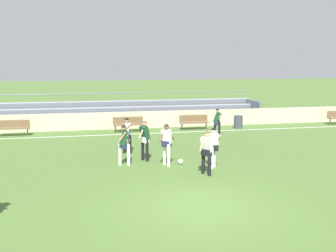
{
  "coord_description": "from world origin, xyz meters",
  "views": [
    {
      "loc": [
        -3.11,
        -10.52,
        4.18
      ],
      "look_at": [
        0.42,
        6.44,
        1.33
      ],
      "focal_mm": 41.88,
      "sensor_mm": 36.0,
      "label": 1
    }
  ],
  "objects": [
    {
      "name": "player_white_wide_left",
      "position": [
        1.19,
        3.08,
        0.99
      ],
      "size": [
        0.67,
        0.52,
        1.66
      ],
      "color": "black",
      "rests_on": "ground"
    },
    {
      "name": "player_white_deep_cover",
      "position": [
        -1.36,
        7.17,
        0.98
      ],
      "size": [
        0.53,
        0.52,
        1.65
      ],
      "color": "black",
      "rests_on": "ground"
    },
    {
      "name": "bench_centre_sideline",
      "position": [
        3.39,
        12.75,
        0.55
      ],
      "size": [
        1.8,
        0.4,
        0.9
      ],
      "color": "brown",
      "rests_on": "ground"
    },
    {
      "name": "bench_far_left",
      "position": [
        -0.72,
        12.75,
        0.55
      ],
      "size": [
        1.8,
        0.4,
        0.9
      ],
      "color": "brown",
      "rests_on": "ground"
    },
    {
      "name": "field_line_sideline",
      "position": [
        0.0,
        11.98,
        0.0
      ],
      "size": [
        44.0,
        0.12,
        0.01
      ],
      "primitive_type": "cube",
      "color": "white",
      "rests_on": "ground"
    },
    {
      "name": "player_white_wide_right",
      "position": [
        1.73,
        3.95,
        0.96
      ],
      "size": [
        0.45,
        0.58,
        1.62
      ],
      "color": "white",
      "rests_on": "ground"
    },
    {
      "name": "player_white_overlapping",
      "position": [
        -0.01,
        4.67,
        1.02
      ],
      "size": [
        0.73,
        0.47,
        1.71
      ],
      "color": "white",
      "rests_on": "ground"
    },
    {
      "name": "player_dark_on_ball",
      "position": [
        -0.75,
        5.64,
        1.03
      ],
      "size": [
        0.61,
        0.48,
        1.73
      ],
      "color": "black",
      "rests_on": "ground"
    },
    {
      "name": "bench_near_wall_gap",
      "position": [
        -7.27,
        12.75,
        0.55
      ],
      "size": [
        1.8,
        0.4,
        0.9
      ],
      "color": "brown",
      "rests_on": "ground"
    },
    {
      "name": "player_dark_trailing_run",
      "position": [
        3.95,
        9.96,
        0.96
      ],
      "size": [
        0.54,
        0.66,
        1.63
      ],
      "color": "black",
      "rests_on": "ground"
    },
    {
      "name": "bleacher_stand",
      "position": [
        -3.7,
        16.0,
        0.82
      ],
      "size": [
        25.06,
        2.81,
        2.01
      ],
      "color": "#9EA3AD",
      "rests_on": "ground"
    },
    {
      "name": "sideline_wall",
      "position": [
        0.0,
        13.97,
        0.54
      ],
      "size": [
        48.0,
        0.16,
        1.07
      ],
      "primitive_type": "cube",
      "color": "beige",
      "rests_on": "ground"
    },
    {
      "name": "trash_bin",
      "position": [
        6.29,
        12.66,
        0.4
      ],
      "size": [
        0.55,
        0.55,
        0.8
      ],
      "primitive_type": "cylinder",
      "color": "#3D424C",
      "rests_on": "ground"
    },
    {
      "name": "soccer_ball",
      "position": [
        0.6,
        4.76,
        0.11
      ],
      "size": [
        0.22,
        0.22,
        0.22
      ],
      "primitive_type": "sphere",
      "color": "white",
      "rests_on": "ground"
    },
    {
      "name": "ground_plane",
      "position": [
        0.0,
        0.0,
        0.0
      ],
      "size": [
        160.0,
        160.0,
        0.0
      ],
      "primitive_type": "plane",
      "color": "#4C6B30"
    },
    {
      "name": "player_dark_dropping_back",
      "position": [
        -1.69,
        5.06,
        0.99
      ],
      "size": [
        0.56,
        0.5,
        1.66
      ],
      "color": "white",
      "rests_on": "ground"
    }
  ]
}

